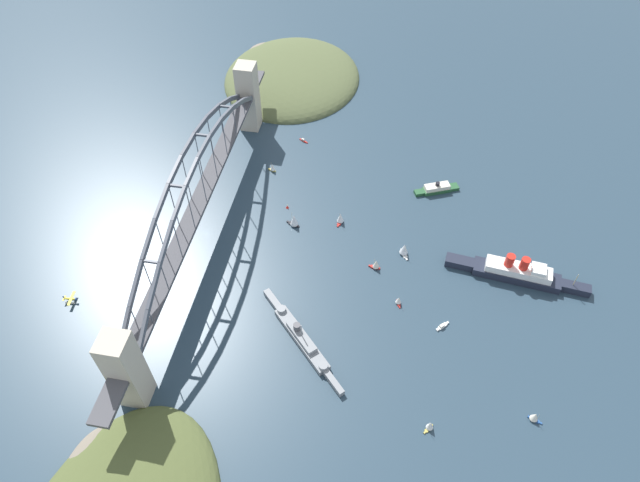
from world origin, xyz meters
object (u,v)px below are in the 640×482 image
Objects in this scene: small_boat_2 at (294,220)px; small_boat_4 at (430,425)px; harbor_arch_bridge at (199,201)px; small_boat_8 at (404,249)px; naval_cruiser at (301,338)px; small_boat_5 at (303,140)px; small_boat_3 at (376,264)px; small_boat_1 at (399,300)px; small_boat_0 at (340,218)px; small_boat_6 at (273,167)px; seaplane_taxiing_near_bridge at (71,299)px; harbor_ferry_steamer at (437,189)px; small_boat_7 at (442,326)px; small_boat_9 at (535,417)px; ocean_liner at (517,272)px; channel_marker_buoy at (287,207)px.

small_boat_2 is 162.73m from small_boat_4.
small_boat_8 is at bearing 92.45° from harbor_arch_bridge.
naval_cruiser is 8.39× the size of small_boat_5.
small_boat_3 is at bearing 31.08° from small_boat_5.
small_boat_1 is 79.78m from small_boat_4.
small_boat_0 reaches higher than small_boat_6.
seaplane_taxiing_near_bridge is 1.56× the size of small_boat_1.
harbor_ferry_steamer is at bearing 169.67° from small_boat_1.
harbor_arch_bridge reaches higher than seaplane_taxiing_near_bridge.
small_boat_0 is (42.99, -64.48, 1.95)m from harbor_ferry_steamer.
small_boat_1 is 30.17m from small_boat_3.
small_boat_4 reaches higher than small_boat_1.
harbor_ferry_steamer is 257.59m from seaplane_taxiing_near_bridge.
small_boat_0 is at bearing 175.26° from naval_cruiser.
small_boat_7 is (47.10, 160.88, -30.11)m from harbor_arch_bridge.
small_boat_7 is at bearing -134.96° from small_boat_9.
small_boat_4 is (111.06, 156.45, -27.21)m from harbor_arch_bridge.
naval_cruiser reaches higher than harbor_ferry_steamer.
naval_cruiser is at bearing -101.18° from small_boat_9.
small_boat_2 is 65.59m from small_boat_3.
harbor_arch_bridge reaches higher than small_boat_5.
small_boat_8 is (20.81, 45.51, 0.26)m from small_boat_0.
small_boat_5 is at bearing -148.92° from small_boat_3.
small_boat_2 is 1.11× the size of small_boat_8.
small_boat_7 is 59.57m from small_boat_8.
small_boat_9 is (102.25, 76.77, -1.27)m from small_boat_8.
naval_cruiser is 71.42m from small_boat_3.
ocean_liner reaches higher than small_boat_9.
small_boat_6 is (-79.33, -87.01, -0.40)m from small_boat_3.
small_boat_8 reaches higher than small_boat_0.
small_boat_1 is at bearing 44.84° from small_boat_6.
seaplane_taxiing_near_bridge is at bearing -100.81° from small_boat_4.
naval_cruiser is 9.05× the size of small_boat_1.
small_boat_5 is (-81.93, -42.42, -3.78)m from small_boat_0.
small_boat_2 is 77.30m from small_boat_8.
ocean_liner reaches higher than small_boat_8.
small_boat_9 is at bearing 51.12° from small_boat_1.
harbor_arch_bridge reaches higher than naval_cruiser.
small_boat_9 is at bearing 105.07° from small_boat_4.
small_boat_4 reaches higher than small_boat_6.
harbor_ferry_steamer reaches higher than small_boat_6.
small_boat_2 is 1.55× the size of small_boat_5.
ocean_liner is 71.89m from small_boat_8.
channel_marker_buoy is at bearing -102.69° from ocean_liner.
small_boat_2 is at bearing 27.96° from small_boat_6.
seaplane_taxiing_near_bridge is 1.34× the size of small_boat_7.
ocean_liner is at bearing 89.56° from harbor_arch_bridge.
naval_cruiser reaches higher than small_boat_8.
harbor_arch_bridge reaches higher than small_boat_0.
naval_cruiser is 84.26m from small_boat_7.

